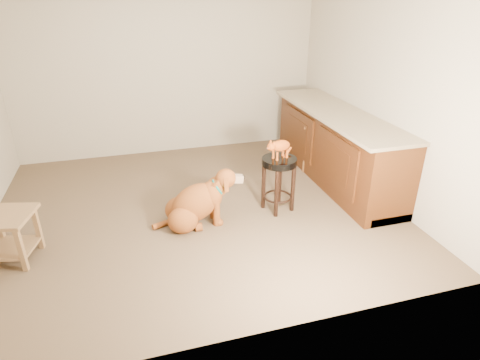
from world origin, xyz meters
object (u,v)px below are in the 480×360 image
object	(u,v)px
wood_stool	(316,146)
side_table	(8,230)
golden_retriever	(196,204)
tabby_kitten	(279,147)
padded_stool	(279,174)

from	to	relation	value
wood_stool	side_table	bearing A→B (deg)	-162.25
golden_retriever	wood_stool	bearing A→B (deg)	28.59
golden_retriever	tabby_kitten	xyz separation A→B (m)	(0.96, 0.06, 0.54)
padded_stool	side_table	world-z (taller)	padded_stool
wood_stool	tabby_kitten	xyz separation A→B (m)	(-0.94, -0.96, 0.43)
side_table	tabby_kitten	distance (m)	2.79
padded_stool	golden_retriever	distance (m)	0.99
padded_stool	tabby_kitten	size ratio (longest dim) A/B	1.71
padded_stool	tabby_kitten	bearing A→B (deg)	-167.71
wood_stool	golden_retriever	bearing A→B (deg)	-151.57
side_table	wood_stool	bearing A→B (deg)	17.75
golden_retriever	tabby_kitten	bearing A→B (deg)	3.88
wood_stool	side_table	distance (m)	3.87
padded_stool	tabby_kitten	distance (m)	0.33
golden_retriever	padded_stool	bearing A→B (deg)	3.96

